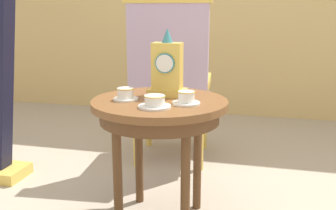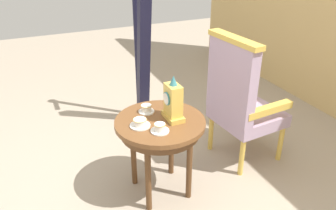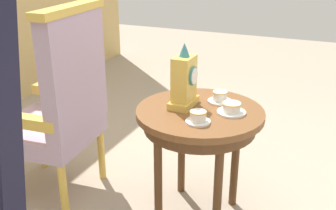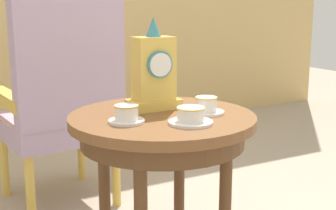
% 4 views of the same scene
% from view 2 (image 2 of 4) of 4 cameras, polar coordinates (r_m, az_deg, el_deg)
% --- Properties ---
extents(ground_plane, '(10.00, 10.00, 0.00)m').
position_cam_2_polar(ground_plane, '(2.92, -1.60, -12.67)').
color(ground_plane, tan).
extents(side_table, '(0.66, 0.66, 0.64)m').
position_cam_2_polar(side_table, '(2.53, -1.30, -4.11)').
color(side_table, brown).
rests_on(side_table, ground).
extents(teacup_left, '(0.12, 0.12, 0.06)m').
position_cam_2_polar(teacup_left, '(2.59, -3.60, -0.65)').
color(teacup_left, white).
rests_on(teacup_left, side_table).
extents(teacup_right, '(0.15, 0.15, 0.06)m').
position_cam_2_polar(teacup_right, '(2.41, -4.65, -2.99)').
color(teacup_right, white).
rests_on(teacup_right, side_table).
extents(teacup_center, '(0.13, 0.13, 0.06)m').
position_cam_2_polar(teacup_center, '(2.34, -1.36, -3.85)').
color(teacup_center, white).
rests_on(teacup_center, side_table).
extents(mantel_clock, '(0.19, 0.11, 0.34)m').
position_cam_2_polar(mantel_clock, '(2.45, 0.83, 0.50)').
color(mantel_clock, gold).
rests_on(mantel_clock, side_table).
extents(armchair, '(0.59, 0.58, 1.14)m').
position_cam_2_polar(armchair, '(2.96, 11.86, 1.00)').
color(armchair, '#B299B7').
rests_on(armchair, ground).
extents(harp, '(0.40, 0.24, 1.81)m').
position_cam_2_polar(harp, '(3.49, -4.35, 8.02)').
color(harp, gold).
rests_on(harp, ground).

